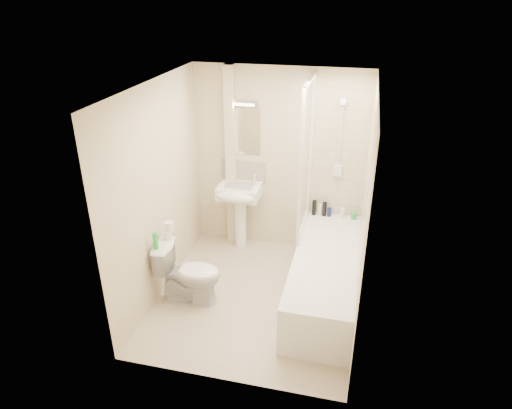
# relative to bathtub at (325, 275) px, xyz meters

# --- Properties ---
(floor) EXTENTS (2.50, 2.50, 0.00)m
(floor) POSITION_rel_bathtub_xyz_m (-0.75, -0.20, -0.29)
(floor) COLOR beige
(floor) RESTS_ON ground
(wall_back) EXTENTS (2.20, 0.02, 2.40)m
(wall_back) POSITION_rel_bathtub_xyz_m (-0.75, 1.05, 0.91)
(wall_back) COLOR beige
(wall_back) RESTS_ON ground
(wall_left) EXTENTS (0.02, 2.50, 2.40)m
(wall_left) POSITION_rel_bathtub_xyz_m (-1.85, -0.20, 0.91)
(wall_left) COLOR beige
(wall_left) RESTS_ON ground
(wall_right) EXTENTS (0.02, 2.50, 2.40)m
(wall_right) POSITION_rel_bathtub_xyz_m (0.35, -0.20, 0.91)
(wall_right) COLOR beige
(wall_right) RESTS_ON ground
(ceiling) EXTENTS (2.20, 2.50, 0.02)m
(ceiling) POSITION_rel_bathtub_xyz_m (-0.75, -0.20, 2.11)
(ceiling) COLOR white
(ceiling) RESTS_ON wall_back
(tile_back) EXTENTS (0.70, 0.01, 1.75)m
(tile_back) POSITION_rel_bathtub_xyz_m (0.00, 1.04, 1.14)
(tile_back) COLOR beige
(tile_back) RESTS_ON wall_back
(tile_right) EXTENTS (0.01, 2.10, 1.75)m
(tile_right) POSITION_rel_bathtub_xyz_m (0.34, 0.00, 1.14)
(tile_right) COLOR beige
(tile_right) RESTS_ON wall_right
(pipe_boxing) EXTENTS (0.12, 0.12, 2.40)m
(pipe_boxing) POSITION_rel_bathtub_xyz_m (-1.37, 0.99, 0.91)
(pipe_boxing) COLOR beige
(pipe_boxing) RESTS_ON ground
(splashback) EXTENTS (0.60, 0.02, 0.30)m
(splashback) POSITION_rel_bathtub_xyz_m (-1.22, 1.04, 0.74)
(splashback) COLOR beige
(splashback) RESTS_ON wall_back
(mirror) EXTENTS (0.46, 0.01, 0.60)m
(mirror) POSITION_rel_bathtub_xyz_m (-1.22, 1.04, 1.29)
(mirror) COLOR white
(mirror) RESTS_ON wall_back
(strip_light) EXTENTS (0.42, 0.07, 0.07)m
(strip_light) POSITION_rel_bathtub_xyz_m (-1.22, 1.02, 1.66)
(strip_light) COLOR silver
(strip_light) RESTS_ON wall_back
(bathtub) EXTENTS (0.70, 2.10, 0.55)m
(bathtub) POSITION_rel_bathtub_xyz_m (0.00, 0.00, 0.00)
(bathtub) COLOR white
(bathtub) RESTS_ON ground
(shower_screen) EXTENTS (0.04, 0.92, 1.80)m
(shower_screen) POSITION_rel_bathtub_xyz_m (-0.35, 0.60, 1.16)
(shower_screen) COLOR white
(shower_screen) RESTS_ON bathtub
(shower_fixture) EXTENTS (0.10, 0.16, 0.99)m
(shower_fixture) POSITION_rel_bathtub_xyz_m (-0.00, 0.99, 1.26)
(shower_fixture) COLOR silver
(shower_fixture) RESTS_ON wall_back
(pedestal_sink) EXTENTS (0.54, 0.49, 1.04)m
(pedestal_sink) POSITION_rel_bathtub_xyz_m (-1.22, 0.81, 0.44)
(pedestal_sink) COLOR white
(pedestal_sink) RESTS_ON ground
(bottle_black_a) EXTENTS (0.05, 0.05, 0.20)m
(bottle_black_a) POSITION_rel_bathtub_xyz_m (-0.26, 0.96, 0.36)
(bottle_black_a) COLOR black
(bottle_black_a) RESTS_ON bathtub
(bottle_white_a) EXTENTS (0.05, 0.05, 0.15)m
(bottle_white_a) POSITION_rel_bathtub_xyz_m (-0.18, 0.96, 0.34)
(bottle_white_a) COLOR silver
(bottle_white_a) RESTS_ON bathtub
(bottle_black_b) EXTENTS (0.05, 0.05, 0.19)m
(bottle_black_b) POSITION_rel_bathtub_xyz_m (-0.12, 0.96, 0.36)
(bottle_black_b) COLOR black
(bottle_black_b) RESTS_ON bathtub
(bottle_blue) EXTENTS (0.05, 0.05, 0.11)m
(bottle_blue) POSITION_rel_bathtub_xyz_m (-0.06, 0.96, 0.32)
(bottle_blue) COLOR navy
(bottle_blue) RESTS_ON bathtub
(bottle_white_b) EXTENTS (0.05, 0.05, 0.14)m
(bottle_white_b) POSITION_rel_bathtub_xyz_m (0.11, 0.96, 0.33)
(bottle_white_b) COLOR white
(bottle_white_b) RESTS_ON bathtub
(bottle_green) EXTENTS (0.07, 0.07, 0.09)m
(bottle_green) POSITION_rel_bathtub_xyz_m (0.25, 0.96, 0.30)
(bottle_green) COLOR green
(bottle_green) RESTS_ON bathtub
(toilet) EXTENTS (0.51, 0.77, 0.72)m
(toilet) POSITION_rel_bathtub_xyz_m (-1.47, -0.41, 0.07)
(toilet) COLOR white
(toilet) RESTS_ON ground
(toilet_roll_lower) EXTENTS (0.10, 0.10, 0.09)m
(toilet_roll_lower) POSITION_rel_bathtub_xyz_m (-1.72, -0.33, 0.47)
(toilet_roll_lower) COLOR white
(toilet_roll_lower) RESTS_ON toilet
(toilet_roll_upper) EXTENTS (0.10, 0.10, 0.11)m
(toilet_roll_upper) POSITION_rel_bathtub_xyz_m (-1.71, -0.30, 0.57)
(toilet_roll_upper) COLOR white
(toilet_roll_upper) RESTS_ON toilet_roll_lower
(green_bottle) EXTENTS (0.05, 0.05, 0.19)m
(green_bottle) POSITION_rel_bathtub_xyz_m (-1.76, -0.55, 0.52)
(green_bottle) COLOR green
(green_bottle) RESTS_ON toilet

